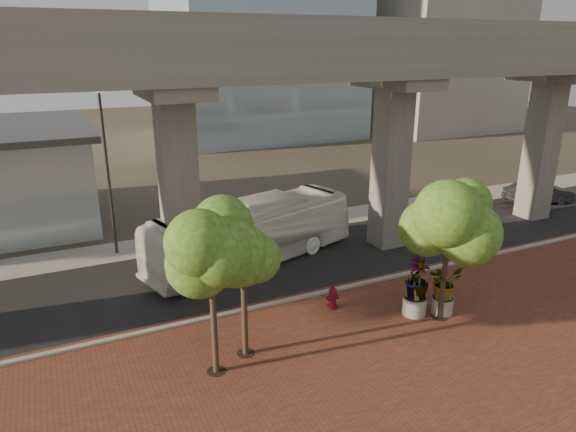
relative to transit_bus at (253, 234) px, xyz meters
name	(u,v)px	position (x,y,z in m)	size (l,w,h in m)	color
ground	(311,276)	(2.06, -2.84, -1.68)	(160.00, 160.00, 0.00)	#3E392D
brick_plaza	(410,358)	(2.06, -10.84, -1.65)	(70.00, 13.00, 0.06)	brown
asphalt_road	(294,261)	(2.06, -0.84, -1.66)	(90.00, 8.00, 0.04)	black
curb_strip	(331,291)	(2.06, -4.84, -1.60)	(70.00, 0.25, 0.16)	#A29F96
far_sidewalk	(256,230)	(2.06, 4.66, -1.65)	(90.00, 3.00, 0.06)	#A29F96
transit_viaduct	(295,128)	(2.06, -0.84, 5.60)	(72.00, 5.60, 12.40)	gray
midrise_block	(439,38)	(40.06, 33.16, 10.32)	(18.00, 16.00, 24.00)	#A39E93
transit_bus	(253,234)	(0.00, 0.00, 0.00)	(2.84, 12.08, 3.37)	white
parked_car	(538,193)	(23.06, 1.16, -0.88)	(1.70, 4.90, 1.61)	#222227
fire_hydrant	(333,297)	(1.34, -6.25, -1.12)	(0.52, 0.47, 1.05)	maroon
planter_front	(444,284)	(5.44, -8.68, -0.24)	(2.08, 2.08, 2.28)	gray
planter_right	(417,281)	(4.34, -8.20, -0.07)	(2.41, 2.41, 2.57)	#A7A397
planter_left	(416,282)	(4.28, -8.23, -0.10)	(2.28, 2.28, 2.51)	#B0AC9F
street_tree_far_west	(211,259)	(-4.79, -8.55, 2.77)	(3.55, 3.55, 6.04)	#483829
street_tree_near_west	(243,250)	(-3.44, -7.95, 2.63)	(3.84, 3.84, 6.03)	#483829
street_tree_near_east	(450,215)	(5.09, -8.97, 3.03)	(4.04, 4.04, 6.52)	#483829
streetlamp_west	(107,161)	(-6.49, 4.35, 3.68)	(0.46, 1.33, 9.20)	#2D2E32
streetlamp_east	(389,158)	(10.98, 3.25, 2.48)	(0.35, 1.03, 7.12)	#323338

